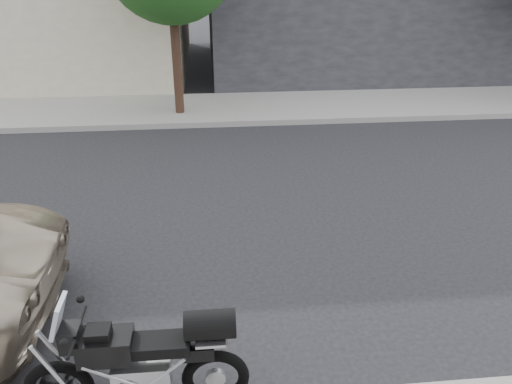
# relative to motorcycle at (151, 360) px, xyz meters

# --- Properties ---
(ground) EXTENTS (120.00, 120.00, 0.00)m
(ground) POSITION_rel_motorcycle_xyz_m (-1.86, -3.88, -0.59)
(ground) COLOR black
(ground) RESTS_ON ground
(far_sidewalk) EXTENTS (44.00, 3.00, 0.15)m
(far_sidewalk) POSITION_rel_motorcycle_xyz_m (-1.86, -10.38, -0.51)
(far_sidewalk) COLOR gray
(far_sidewalk) RESTS_ON ground
(motorcycle) EXTENTS (2.16, 0.70, 1.37)m
(motorcycle) POSITION_rel_motorcycle_xyz_m (0.00, 0.00, 0.00)
(motorcycle) COLOR black
(motorcycle) RESTS_ON ground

